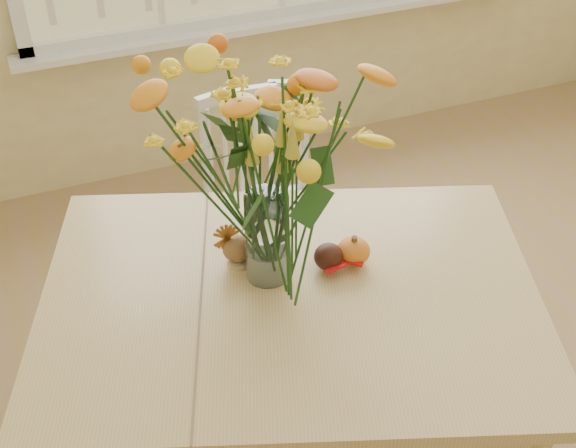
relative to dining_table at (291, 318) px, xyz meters
name	(u,v)px	position (x,y,z in m)	size (l,w,h in m)	color
dining_table	(291,318)	(0.00, 0.00, 0.00)	(1.56, 1.33, 0.71)	tan
windsor_chair	(264,199)	(0.18, 0.70, -0.12)	(0.43, 0.41, 0.87)	white
flower_vase	(265,154)	(-0.03, 0.09, 0.48)	(0.55, 0.55, 0.65)	white
pumpkin	(353,252)	(0.21, 0.06, 0.13)	(0.09, 0.09, 0.07)	#D06318
turkey_figurine	(240,249)	(-0.08, 0.17, 0.14)	(0.11, 0.08, 0.12)	#CCB78C
dark_gourd	(329,258)	(0.13, 0.06, 0.13)	(0.13, 0.10, 0.07)	#38160F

